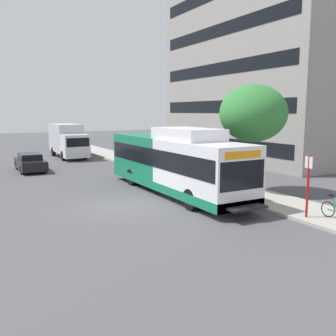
{
  "coord_description": "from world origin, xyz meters",
  "views": [
    {
      "loc": [
        -6.33,
        -16.24,
        4.49
      ],
      "look_at": [
        2.89,
        0.42,
        1.6
      ],
      "focal_mm": 39.89,
      "sensor_mm": 36.0,
      "label": 1
    }
  ],
  "objects_px": {
    "street_tree_near_stop": "(253,114)",
    "bus_stop_sign_pole": "(308,181)",
    "box_truck_background": "(68,140)",
    "parked_car_far_lane": "(30,162)",
    "transit_bus": "(174,163)"
  },
  "relations": [
    {
      "from": "street_tree_near_stop",
      "to": "box_truck_background",
      "type": "height_order",
      "value": "street_tree_near_stop"
    },
    {
      "from": "transit_bus",
      "to": "street_tree_near_stop",
      "type": "relative_size",
      "value": 2.11
    },
    {
      "from": "box_truck_background",
      "to": "parked_car_far_lane",
      "type": "bearing_deg",
      "value": -123.48
    },
    {
      "from": "parked_car_far_lane",
      "to": "box_truck_background",
      "type": "bearing_deg",
      "value": 56.52
    },
    {
      "from": "parked_car_far_lane",
      "to": "street_tree_near_stop",
      "type": "bearing_deg",
      "value": -55.83
    },
    {
      "from": "bus_stop_sign_pole",
      "to": "box_truck_background",
      "type": "bearing_deg",
      "value": 96.96
    },
    {
      "from": "street_tree_near_stop",
      "to": "bus_stop_sign_pole",
      "type": "bearing_deg",
      "value": -107.26
    },
    {
      "from": "box_truck_background",
      "to": "transit_bus",
      "type": "bearing_deg",
      "value": -86.96
    },
    {
      "from": "bus_stop_sign_pole",
      "to": "street_tree_near_stop",
      "type": "relative_size",
      "value": 0.45
    },
    {
      "from": "street_tree_near_stop",
      "to": "transit_bus",
      "type": "bearing_deg",
      "value": 153.49
    },
    {
      "from": "bus_stop_sign_pole",
      "to": "transit_bus",
      "type": "bearing_deg",
      "value": 107.0
    },
    {
      "from": "bus_stop_sign_pole",
      "to": "street_tree_near_stop",
      "type": "bearing_deg",
      "value": 72.74
    },
    {
      "from": "transit_bus",
      "to": "bus_stop_sign_pole",
      "type": "distance_m",
      "value": 7.54
    },
    {
      "from": "street_tree_near_stop",
      "to": "box_truck_background",
      "type": "bearing_deg",
      "value": 102.99
    },
    {
      "from": "street_tree_near_stop",
      "to": "parked_car_far_lane",
      "type": "bearing_deg",
      "value": 124.17
    }
  ]
}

